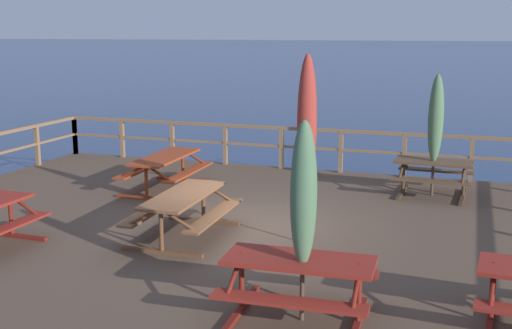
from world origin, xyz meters
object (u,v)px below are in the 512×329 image
(patio_umbrella_short_back, at_px, (436,119))
(picnic_table_mid_right, at_px, (299,275))
(patio_umbrella_tall_mid_right, at_px, (307,125))
(picnic_table_back_left, at_px, (165,165))
(patio_umbrella_short_mid, at_px, (304,196))
(picnic_table_front_right, at_px, (184,205))
(picnic_table_back_right, at_px, (434,171))

(patio_umbrella_short_back, bearing_deg, picnic_table_mid_right, -99.81)
(patio_umbrella_tall_mid_right, bearing_deg, picnic_table_back_left, 146.21)
(picnic_table_mid_right, height_order, patio_umbrella_tall_mid_right, patio_umbrella_tall_mid_right)
(patio_umbrella_short_mid, distance_m, patio_umbrella_tall_mid_right, 2.93)
(picnic_table_mid_right, bearing_deg, patio_umbrella_short_mid, -43.46)
(picnic_table_mid_right, relative_size, patio_umbrella_tall_mid_right, 0.60)
(picnic_table_mid_right, distance_m, picnic_table_back_left, 6.99)
(picnic_table_front_right, bearing_deg, patio_umbrella_short_mid, -42.14)
(picnic_table_mid_right, xyz_separation_m, picnic_table_back_left, (-4.50, 5.35, 0.01))
(picnic_table_front_right, xyz_separation_m, patio_umbrella_short_mid, (2.74, -2.48, 1.01))
(patio_umbrella_short_back, bearing_deg, picnic_table_front_right, -131.77)
(picnic_table_back_right, distance_m, patio_umbrella_short_back, 1.10)
(picnic_table_front_right, relative_size, patio_umbrella_short_mid, 0.88)
(picnic_table_front_right, height_order, patio_umbrella_short_back, patio_umbrella_short_back)
(patio_umbrella_short_back, bearing_deg, picnic_table_back_right, -35.39)
(patio_umbrella_short_mid, bearing_deg, picnic_table_back_left, 130.11)
(picnic_table_back_left, height_order, patio_umbrella_short_back, patio_umbrella_short_back)
(picnic_table_front_right, xyz_separation_m, picnic_table_back_left, (-1.82, 2.93, 0.00))
(picnic_table_back_right, height_order, patio_umbrella_short_mid, patio_umbrella_short_mid)
(picnic_table_mid_right, distance_m, patio_umbrella_tall_mid_right, 3.18)
(picnic_table_back_left, relative_size, patio_umbrella_short_mid, 0.90)
(picnic_table_back_right, bearing_deg, picnic_table_front_right, -131.94)
(picnic_table_back_left, relative_size, patio_umbrella_tall_mid_right, 0.71)
(patio_umbrella_short_back, bearing_deg, patio_umbrella_short_mid, -99.25)
(picnic_table_back_right, bearing_deg, patio_umbrella_tall_mid_right, -114.56)
(picnic_table_back_right, relative_size, patio_umbrella_short_back, 0.65)
(patio_umbrella_short_mid, xyz_separation_m, patio_umbrella_short_back, (1.10, 6.78, 0.08))
(picnic_table_front_right, height_order, patio_umbrella_short_mid, patio_umbrella_short_mid)
(picnic_table_back_left, distance_m, patio_umbrella_tall_mid_right, 4.87)
(picnic_table_mid_right, bearing_deg, picnic_table_back_left, 130.04)
(picnic_table_front_right, relative_size, patio_umbrella_tall_mid_right, 0.70)
(picnic_table_front_right, xyz_separation_m, picnic_table_back_right, (3.86, 4.29, -0.02))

